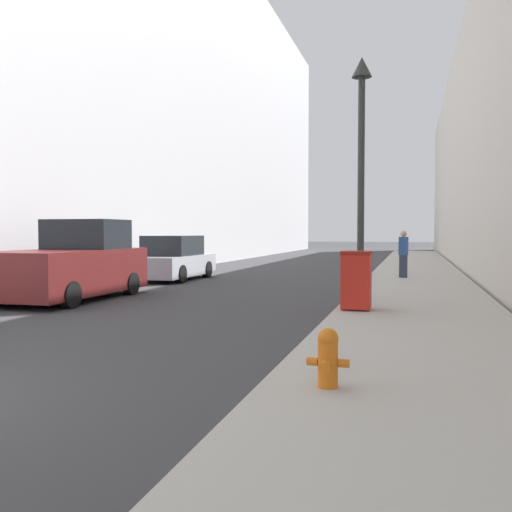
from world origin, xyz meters
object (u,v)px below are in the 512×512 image
pickup_truck (72,265)px  parked_sedan_near (173,260)px  lamppost (361,148)px  trash_bin (356,280)px  fire_hydrant (328,356)px  pedestrian_on_sidewalk (403,254)px

pickup_truck → parked_sedan_near: 6.48m
lamppost → pickup_truck: lamppost is taller
trash_bin → pickup_truck: 7.69m
trash_bin → parked_sedan_near: 10.68m
fire_hydrant → lamppost: (-0.43, 8.68, 3.44)m
trash_bin → lamppost: 3.97m
fire_hydrant → trash_bin: (-0.29, 6.24, 0.31)m
fire_hydrant → parked_sedan_near: 15.87m
pickup_truck → pedestrian_on_sidewalk: 11.61m
trash_bin → lamppost: lamppost is taller
trash_bin → parked_sedan_near: parked_sedan_near is taller
trash_bin → parked_sedan_near: size_ratio=0.28×
parked_sedan_near → lamppost: bearing=-34.7°
fire_hydrant → pedestrian_on_sidewalk: size_ratio=0.38×
trash_bin → pedestrian_on_sidewalk: pedestrian_on_sidewalk is taller
fire_hydrant → lamppost: size_ratio=0.11×
trash_bin → pickup_truck: size_ratio=0.26×
fire_hydrant → pickup_truck: size_ratio=0.13×
trash_bin → pedestrian_on_sidewalk: size_ratio=0.74×
lamppost → pedestrian_on_sidewalk: lamppost is taller
pickup_truck → lamppost: bearing=10.2°
fire_hydrant → lamppost: lamppost is taller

